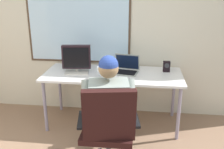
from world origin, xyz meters
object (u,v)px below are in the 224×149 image
Objects in this scene: office_chair at (109,126)px; crt_monitor at (76,59)px; laptop at (126,68)px; wine_glass at (101,70)px; desk at (113,77)px; person_seated at (108,106)px; desk_speaker at (167,66)px.

crt_monitor reaches higher than office_chair.
wine_glass is (-0.29, -0.27, 0.05)m from laptop.
desk is 1.49× the size of person_seated.
desk_speaker is at bearing 62.79° from office_chair.
laptop reaches higher than wine_glass.
desk is 12.66× the size of desk_speaker.
crt_monitor is at bearing 118.57° from office_chair.
desk_speaker is (0.69, 0.16, 0.13)m from desk.
office_chair reaches higher than desk_speaker.
desk is 4.78× the size of crt_monitor.
laptop is at bearing 85.84° from office_chair.
desk is 0.72m from desk_speaker.
person_seated is at bearing -55.72° from crt_monitor.
office_chair is at bearing -81.58° from person_seated.
desk is at bearing 56.18° from wine_glass.
office_chair is 1.21m from crt_monitor.
office_chair is at bearing -85.52° from desk.
laptop reaches higher than desk.
person_seated is 8.48× the size of desk_speaker.
person_seated is at bearing -125.01° from desk_speaker.
crt_monitor is at bearing -178.52° from desk.
person_seated is (0.04, -0.76, -0.04)m from desk.
wine_glass reaches higher than desk.
laptop reaches higher than desk_speaker.
desk_speaker is at bearing 54.99° from person_seated.
person_seated reaches higher than wine_glass.
crt_monitor is 2.65× the size of desk_speaker.
office_chair is (0.08, -1.02, -0.12)m from desk.
desk is 0.53m from crt_monitor.
desk_speaker is (0.65, 0.92, 0.17)m from person_seated.
person_seated reaches higher than laptop.
crt_monitor is (-0.55, 1.01, 0.36)m from office_chair.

